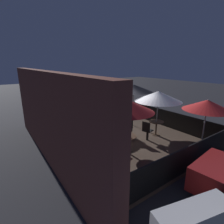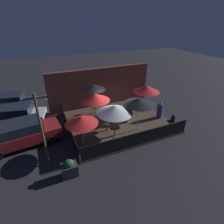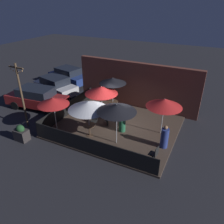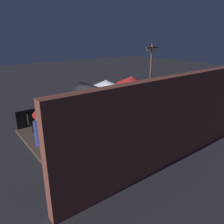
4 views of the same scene
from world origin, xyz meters
The scene contains 25 objects.
ground_plane centered at (0.00, 0.00, 0.00)m, with size 60.00×60.00×0.00m, color #26262B.
patio_deck centered at (0.00, 0.00, 0.06)m, with size 7.52×6.36×0.12m.
building_wall centered at (0.00, 3.41, 1.72)m, with size 9.12×0.36×3.44m.
fence_front centered at (0.00, -3.13, 0.59)m, with size 7.32×0.05×0.95m.
fence_side_left centered at (-3.71, 0.00, 0.59)m, with size 0.05×6.16×0.95m.
patio_umbrella_0 centered at (-1.16, 1.86, 2.42)m, with size 1.88×1.88×2.49m.
patio_umbrella_1 centered at (-1.44, 0.73, 2.09)m, with size 2.19×2.19×2.22m.
patio_umbrella_2 centered at (-0.96, -1.67, 2.13)m, with size 2.28×2.28×2.26m.
patio_umbrella_3 centered at (0.79, -1.63, 2.33)m, with size 2.13×2.13×2.42m.
patio_umbrella_4 centered at (-3.16, -2.01, 2.07)m, with size 1.87×1.87×2.16m.
patio_umbrella_5 centered at (2.79, 0.48, 2.16)m, with size 2.08×2.08×2.29m.
dining_table_0 centered at (-1.16, 1.86, 0.69)m, with size 0.78×0.78×0.73m.
dining_table_1 centered at (-1.44, 0.73, 0.68)m, with size 0.87×0.87×0.71m.
dining_table_2 centered at (-0.96, -1.67, 0.69)m, with size 0.74×0.74×0.73m.
patio_chair_0 centered at (-0.50, -0.21, 0.64)m, with size 0.57×0.57×0.94m.
patio_chair_1 centered at (-0.38, 1.02, 0.64)m, with size 0.49×0.49×0.95m.
patio_chair_2 centered at (3.17, -2.30, 0.65)m, with size 0.46×0.46×0.96m.
patio_chair_3 centered at (-1.19, -0.77, 0.64)m, with size 0.49×0.49×0.95m.
patron_0 centered at (3.29, -0.81, 0.72)m, with size 0.56×0.56×1.35m.
patron_1 centered at (0.57, -0.35, 0.65)m, with size 0.57×0.57×1.20m.
planter_box centered at (-4.36, -3.70, 0.45)m, with size 0.80×0.56×1.01m.
light_post centered at (-5.26, -2.38, 2.32)m, with size 1.10×0.12×4.16m.
parked_car_0 centered at (-6.53, -0.06, 0.85)m, with size 4.75×2.19×1.62m.
parked_car_1 centered at (-6.90, 2.54, 0.84)m, with size 4.27×2.60×1.62m.
parked_car_2 centered at (-7.46, 5.14, 0.84)m, with size 4.20×2.46×1.62m.
Camera 3 is at (5.09, -10.86, 7.50)m, focal length 35.00 mm.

